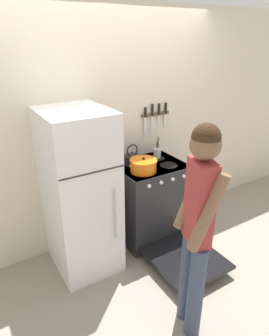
{
  "coord_description": "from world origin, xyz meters",
  "views": [
    {
      "loc": [
        -1.43,
        -2.81,
        2.22
      ],
      "look_at": [
        0.01,
        -0.46,
        1.0
      ],
      "focal_mm": 32.0,
      "sensor_mm": 36.0,
      "label": 1
    }
  ],
  "objects": [
    {
      "name": "dutch_oven_pot",
      "position": [
        0.13,
        -0.43,
        0.99
      ],
      "size": [
        0.33,
        0.28,
        0.16
      ],
      "color": "orange",
      "rests_on": "stove_range"
    },
    {
      "name": "ground_plane",
      "position": [
        0.0,
        0.0,
        0.0
      ],
      "size": [
        14.0,
        14.0,
        0.0
      ],
      "primitive_type": "plane",
      "color": "gray"
    },
    {
      "name": "tea_kettle",
      "position": [
        0.15,
        -0.18,
        0.99
      ],
      "size": [
        0.22,
        0.18,
        0.23
      ],
      "color": "black",
      "rests_on": "stove_range"
    },
    {
      "name": "wall_knife_strip",
      "position": [
        0.56,
        -0.02,
        1.4
      ],
      "size": [
        0.38,
        0.03,
        0.36
      ],
      "color": "brown"
    },
    {
      "name": "wall_back",
      "position": [
        0.0,
        0.03,
        1.27
      ],
      "size": [
        10.0,
        0.06,
        2.55
      ],
      "color": "beige",
      "rests_on": "ground_plane"
    },
    {
      "name": "refrigerator",
      "position": [
        -0.55,
        -0.35,
        0.82
      ],
      "size": [
        0.6,
        0.73,
        1.64
      ],
      "color": "white",
      "rests_on": "ground_plane"
    },
    {
      "name": "utensil_jar",
      "position": [
        0.49,
        -0.18,
        0.99
      ],
      "size": [
        0.09,
        0.09,
        0.26
      ],
      "color": "silver",
      "rests_on": "stove_range"
    },
    {
      "name": "stove_range",
      "position": [
        0.3,
        -0.34,
        0.46
      ],
      "size": [
        0.74,
        1.35,
        0.92
      ],
      "color": "#232326",
      "rests_on": "ground_plane"
    },
    {
      "name": "person",
      "position": [
        -0.12,
        -1.52,
        0.99
      ],
      "size": [
        0.36,
        0.41,
        1.74
      ],
      "rotation": [
        0.0,
        0.0,
        1.24
      ],
      "color": "#38425B",
      "rests_on": "ground_plane"
    }
  ]
}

